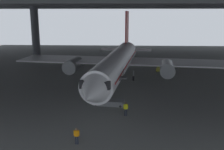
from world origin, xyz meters
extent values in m
plane|color=slate|center=(0.00, 0.00, 0.00)|extent=(110.00, 110.00, 0.00)
cylinder|color=#4C4F54|center=(-23.09, 29.86, 6.86)|extent=(2.17, 2.17, 13.72)
cube|color=#38383D|center=(0.00, 13.75, 14.32)|extent=(121.00, 99.00, 1.20)
cube|color=#4C4F54|center=(0.00, -11.00, 13.32)|extent=(115.50, 0.50, 0.70)
cube|color=#4C4F54|center=(0.00, 30.25, 13.32)|extent=(115.50, 0.50, 0.70)
cylinder|color=white|center=(0.49, 0.12, 3.62)|extent=(7.83, 30.45, 4.05)
cone|color=white|center=(-1.64, -16.66, 3.62)|extent=(4.55, 5.32, 3.97)
cube|color=black|center=(-1.32, -14.12, 4.13)|extent=(3.77, 3.25, 0.89)
cone|color=white|center=(2.63, 16.90, 4.03)|extent=(4.23, 6.86, 3.44)
cube|color=red|center=(2.30, 14.36, 8.96)|extent=(0.80, 4.41, 6.63)
cube|color=white|center=(4.98, 12.91, 4.23)|extent=(5.53, 3.94, 0.16)
cube|color=white|center=(-0.65, 13.62, 4.23)|extent=(5.53, 3.94, 0.16)
cube|color=white|center=(11.52, 3.64, 3.22)|extent=(17.73, 9.44, 0.24)
cylinder|color=#9EA3A8|center=(9.22, 1.71, 2.51)|extent=(3.16, 5.54, 2.51)
cube|color=white|center=(-9.30, 6.29, 3.22)|extent=(17.73, 9.44, 0.24)
cylinder|color=#9EA3A8|center=(-7.56, 3.85, 2.51)|extent=(3.16, 5.54, 2.51)
cube|color=red|center=(0.49, 0.12, 3.93)|extent=(7.63, 28.27, 0.16)
cylinder|color=#9EA3A8|center=(-0.79, -9.93, 1.25)|extent=(0.20, 0.20, 1.15)
cylinder|color=black|center=(-0.79, -9.93, 0.45)|extent=(0.41, 0.93, 0.90)
cylinder|color=#9EA3A8|center=(3.47, 2.71, 1.25)|extent=(0.20, 0.20, 1.15)
cylinder|color=black|center=(3.47, 2.71, 0.45)|extent=(0.41, 0.93, 0.90)
cylinder|color=#9EA3A8|center=(-1.74, 3.37, 1.25)|extent=(0.20, 0.20, 1.15)
cylinder|color=black|center=(-1.74, 3.37, 0.45)|extent=(0.41, 0.93, 0.90)
cube|color=slate|center=(-0.21, -10.18, 0.35)|extent=(4.16, 1.99, 0.70)
cube|color=slate|center=(-0.21, -10.18, 2.26)|extent=(3.85, 1.76, 3.22)
cube|color=slate|center=(1.60, -10.41, 3.83)|extent=(1.26, 1.43, 0.12)
cylinder|color=black|center=(1.67, -9.82, 4.33)|extent=(0.06, 0.06, 1.00)
cylinder|color=black|center=(1.52, -11.01, 4.33)|extent=(0.06, 0.06, 1.00)
cylinder|color=black|center=(1.50, -9.70, 0.15)|extent=(0.31, 0.16, 0.30)
cylinder|color=black|center=(1.33, -11.09, 0.15)|extent=(0.31, 0.16, 0.30)
cylinder|color=black|center=(-1.74, -9.28, 0.15)|extent=(0.31, 0.16, 0.30)
cylinder|color=black|center=(-1.92, -10.67, 0.15)|extent=(0.31, 0.16, 0.30)
cylinder|color=#232838|center=(-2.48, -20.98, 0.40)|extent=(0.14, 0.14, 0.80)
cylinder|color=#232838|center=(-2.66, -20.98, 0.40)|extent=(0.14, 0.14, 0.80)
cube|color=orange|center=(-2.57, -20.98, 1.09)|extent=(0.36, 0.22, 0.57)
cylinder|color=orange|center=(-2.34, -20.98, 1.12)|extent=(0.09, 0.09, 0.54)
cylinder|color=orange|center=(-2.80, -20.98, 1.12)|extent=(0.09, 0.09, 0.54)
sphere|color=#8C6647|center=(-2.57, -20.98, 1.49)|extent=(0.22, 0.22, 0.22)
cylinder|color=#232838|center=(2.09, -13.82, 0.42)|extent=(0.14, 0.14, 0.84)
cylinder|color=#232838|center=(1.91, -13.86, 0.42)|extent=(0.14, 0.14, 0.84)
cube|color=yellow|center=(2.00, -13.84, 1.13)|extent=(0.40, 0.29, 0.59)
cylinder|color=yellow|center=(2.22, -13.79, 1.16)|extent=(0.09, 0.09, 0.56)
cylinder|color=yellow|center=(1.77, -13.89, 1.16)|extent=(0.09, 0.09, 0.56)
sphere|color=brown|center=(2.00, -13.84, 1.55)|extent=(0.23, 0.23, 0.23)
cube|color=yellow|center=(9.21, 10.46, 0.55)|extent=(1.84, 2.47, 0.70)
cylinder|color=black|center=(9.48, 9.52, 0.22)|extent=(0.31, 0.47, 0.44)
cylinder|color=black|center=(8.44, 9.87, 0.22)|extent=(0.31, 0.47, 0.44)
cylinder|color=black|center=(9.99, 11.04, 0.22)|extent=(0.31, 0.47, 0.44)
cylinder|color=black|center=(8.95, 11.39, 0.22)|extent=(0.31, 0.47, 0.44)
camera|label=1|loc=(1.72, -43.03, 11.89)|focal=42.07mm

